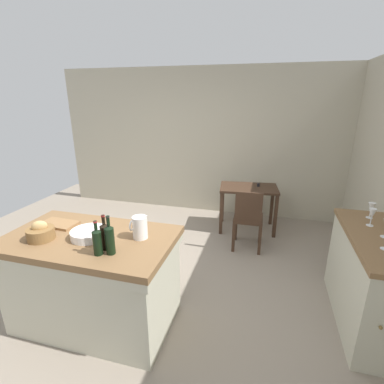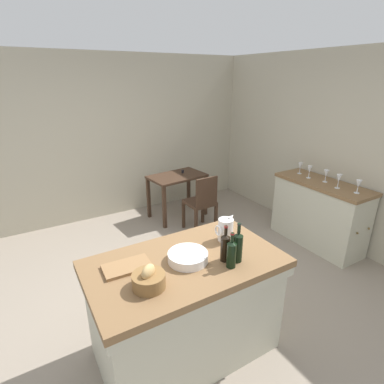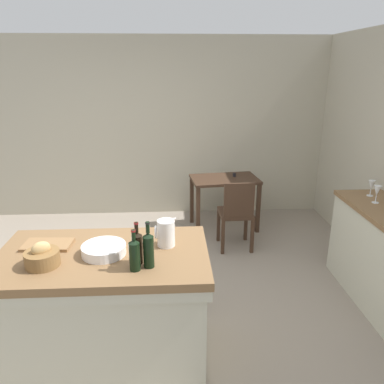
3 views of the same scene
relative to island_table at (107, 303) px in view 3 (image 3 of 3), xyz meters
The scene contains 15 objects.
ground_plane 0.78m from the island_table, 66.73° to the left, with size 6.76×6.76×0.00m, color gray.
wall_back 3.26m from the island_table, 85.68° to the left, with size 5.32×0.12×2.60m, color #B2AA93.
island_table is the anchor object (origin of this frame).
side_cabinet 2.58m from the island_table, 14.70° to the left, with size 0.52×1.30×0.92m.
writing_desk 2.75m from the island_table, 63.47° to the left, with size 0.96×0.66×0.78m.
wooden_chair 2.19m from the island_table, 54.22° to the left, with size 0.41×0.41×0.90m.
pitcher 0.70m from the island_table, 12.35° to the left, with size 0.17×0.13×0.24m.
wash_bowl 0.45m from the island_table, 40.11° to the right, with size 0.31×0.31×0.07m, color white.
bread_basket 0.62m from the island_table, 157.71° to the right, with size 0.23×0.23×0.17m.
cutting_board 0.62m from the island_table, 162.39° to the left, with size 0.35×0.20×0.02m, color olive.
wine_bottle_dark 0.68m from the island_table, 30.95° to the right, with size 0.07×0.07×0.32m.
wine_bottle_amber 0.62m from the island_table, 29.43° to the right, with size 0.07×0.07×0.30m.
wine_bottle_green 0.64m from the island_table, 43.57° to the right, with size 0.07×0.07×0.29m.
wine_glass_right 2.68m from the island_table, 19.68° to the left, with size 0.07×0.07×0.17m.
wine_glass_far_right 2.80m from the island_table, 23.34° to the left, with size 0.07×0.07×0.16m.
Camera 3 is at (0.27, -2.97, 2.17)m, focal length 34.99 mm.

